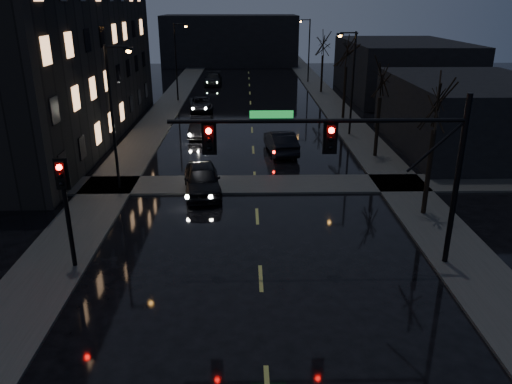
{
  "coord_description": "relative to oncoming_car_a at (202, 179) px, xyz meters",
  "views": [
    {
      "loc": [
        -0.55,
        -8.94,
        10.1
      ],
      "look_at": [
        -0.16,
        9.06,
        3.2
      ],
      "focal_mm": 35.0,
      "sensor_mm": 36.0,
      "label": 1
    }
  ],
  "objects": [
    {
      "name": "sidewalk_left",
      "position": [
        -5.51,
        17.7,
        -0.77
      ],
      "size": [
        3.0,
        140.0,
        0.12
      ],
      "primitive_type": "cube",
      "color": "#2D2D2B",
      "rests_on": "ground"
    },
    {
      "name": "sidewalk_right",
      "position": [
        11.49,
        17.7,
        -0.77
      ],
      "size": [
        3.0,
        140.0,
        0.12
      ],
      "primitive_type": "cube",
      "color": "#2D2D2B",
      "rests_on": "ground"
    },
    {
      "name": "sidewalk_cross",
      "position": [
        2.99,
        1.2,
        -0.77
      ],
      "size": [
        40.0,
        3.0,
        0.12
      ],
      "primitive_type": "cube",
      "color": "#2D2D2B",
      "rests_on": "ground"
    },
    {
      "name": "apartment_block",
      "position": [
        -13.51,
        12.7,
        5.17
      ],
      "size": [
        12.0,
        30.0,
        12.0
      ],
      "primitive_type": "cube",
      "color": "black",
      "rests_on": "ground"
    },
    {
      "name": "commercial_right_near",
      "position": [
        18.49,
        8.7,
        1.67
      ],
      "size": [
        10.0,
        14.0,
        5.0
      ],
      "primitive_type": "cube",
      "color": "black",
      "rests_on": "ground"
    },
    {
      "name": "commercial_right_far",
      "position": [
        19.99,
        30.7,
        2.17
      ],
      "size": [
        12.0,
        18.0,
        6.0
      ],
      "primitive_type": "cube",
      "color": "black",
      "rests_on": "ground"
    },
    {
      "name": "far_block",
      "position": [
        -0.01,
        60.7,
        3.17
      ],
      "size": [
        22.0,
        10.0,
        8.0
      ],
      "primitive_type": "cube",
      "color": "black",
      "rests_on": "ground"
    },
    {
      "name": "signal_mast",
      "position": [
        6.84,
        -8.31,
        4.04
      ],
      "size": [
        11.11,
        0.41,
        7.0
      ],
      "color": "black",
      "rests_on": "ground"
    },
    {
      "name": "signal_pole_left",
      "position": [
        -4.51,
        -8.31,
        2.18
      ],
      "size": [
        0.35,
        0.41,
        4.53
      ],
      "color": "black",
      "rests_on": "ground"
    },
    {
      "name": "tree_near",
      "position": [
        11.39,
        -3.3,
        5.39
      ],
      "size": [
        3.52,
        3.52,
        8.08
      ],
      "color": "black",
      "rests_on": "ground"
    },
    {
      "name": "tree_mid_a",
      "position": [
        11.39,
        6.7,
        5.0
      ],
      "size": [
        3.3,
        3.3,
        7.58
      ],
      "color": "black",
      "rests_on": "ground"
    },
    {
      "name": "tree_mid_b",
      "position": [
        11.39,
        18.7,
        5.78
      ],
      "size": [
        3.74,
        3.74,
        8.59
      ],
      "color": "black",
      "rests_on": "ground"
    },
    {
      "name": "tree_far",
      "position": [
        11.39,
        32.7,
        5.23
      ],
      "size": [
        3.43,
        3.43,
        7.88
      ],
      "color": "black",
      "rests_on": "ground"
    },
    {
      "name": "streetlight_l_near",
      "position": [
        -4.59,
        0.7,
        3.95
      ],
      "size": [
        1.53,
        0.28,
        8.0
      ],
      "color": "black",
      "rests_on": "ground"
    },
    {
      "name": "streetlight_l_far",
      "position": [
        -4.59,
        27.7,
        3.95
      ],
      "size": [
        1.53,
        0.28,
        8.0
      ],
      "color": "black",
      "rests_on": "ground"
    },
    {
      "name": "streetlight_r_mid",
      "position": [
        10.58,
        12.7,
        3.95
      ],
      "size": [
        1.53,
        0.28,
        8.0
      ],
      "color": "black",
      "rests_on": "ground"
    },
    {
      "name": "streetlight_r_far",
      "position": [
        10.58,
        40.7,
        3.95
      ],
      "size": [
        1.53,
        0.28,
        8.0
      ],
      "color": "black",
      "rests_on": "ground"
    },
    {
      "name": "oncoming_car_a",
      "position": [
        0.0,
        0.0,
        0.0
      ],
      "size": [
        2.57,
        5.07,
        1.66
      ],
      "primitive_type": "imported",
      "rotation": [
        0.0,
        0.0,
        0.13
      ],
      "color": "black",
      "rests_on": "ground"
    },
    {
      "name": "oncoming_car_b",
      "position": [
        -1.19,
        12.76,
        -0.12
      ],
      "size": [
        1.56,
        4.3,
        1.41
      ],
      "primitive_type": "imported",
      "rotation": [
        0.0,
        0.0,
        -0.02
      ],
      "color": "black",
      "rests_on": "ground"
    },
    {
      "name": "oncoming_car_c",
      "position": [
        -1.91,
        22.79,
        -0.17
      ],
      "size": [
        2.75,
        4.94,
        1.31
      ],
      "primitive_type": "imported",
      "rotation": [
        0.0,
        0.0,
        0.13
      ],
      "color": "black",
      "rests_on": "ground"
    },
    {
      "name": "oncoming_car_d",
      "position": [
        -1.69,
        38.95,
        -0.07
      ],
      "size": [
        2.15,
        5.22,
        1.51
      ],
      "primitive_type": "imported",
      "rotation": [
        0.0,
        0.0,
        -0.01
      ],
      "color": "black",
      "rests_on": "ground"
    },
    {
      "name": "lead_car",
      "position": [
        4.94,
        7.88,
        -0.03
      ],
      "size": [
        2.33,
        5.05,
        1.6
      ],
      "primitive_type": "imported",
      "rotation": [
        0.0,
        0.0,
        3.28
      ],
      "color": "black",
      "rests_on": "ground"
    }
  ]
}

